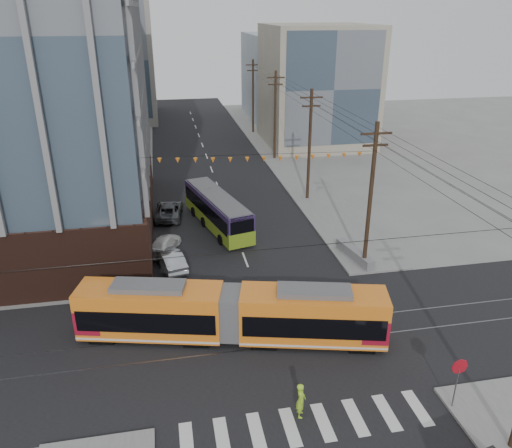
% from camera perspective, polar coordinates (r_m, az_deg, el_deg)
% --- Properties ---
extents(ground, '(160.00, 160.00, 0.00)m').
position_cam_1_polar(ground, '(27.35, 3.99, -17.52)').
color(ground, slate).
extents(bg_bldg_nw_near, '(18.00, 16.00, 18.00)m').
position_cam_1_polar(bg_bldg_nw_near, '(73.31, -20.44, 15.05)').
color(bg_bldg_nw_near, '#8C99A5').
rests_on(bg_bldg_nw_near, ground).
extents(bg_bldg_ne_near, '(14.00, 14.00, 16.00)m').
position_cam_1_polar(bg_bldg_ne_near, '(71.95, 6.98, 15.35)').
color(bg_bldg_ne_near, gray).
rests_on(bg_bldg_ne_near, ground).
extents(bg_bldg_nw_far, '(16.00, 18.00, 20.00)m').
position_cam_1_polar(bg_bldg_nw_far, '(92.60, -16.84, 17.59)').
color(bg_bldg_nw_far, gray).
rests_on(bg_bldg_nw_far, ground).
extents(bg_bldg_ne_far, '(16.00, 16.00, 14.00)m').
position_cam_1_polar(bg_bldg_ne_far, '(91.67, 4.31, 16.53)').
color(bg_bldg_ne_far, '#8C99A5').
rests_on(bg_bldg_ne_far, ground).
extents(utility_pole_far, '(0.30, 0.30, 11.00)m').
position_cam_1_polar(utility_pole_far, '(78.19, -0.34, 14.30)').
color(utility_pole_far, black).
rests_on(utility_pole_far, ground).
extents(streetcar, '(17.79, 6.74, 3.41)m').
position_cam_1_polar(streetcar, '(29.25, -2.86, -10.22)').
color(streetcar, orange).
rests_on(streetcar, ground).
extents(city_bus, '(5.01, 11.08, 3.07)m').
position_cam_1_polar(city_bus, '(44.08, -4.45, 1.56)').
color(city_bus, '#32224C').
rests_on(city_bus, ground).
extents(parked_car_silver, '(2.49, 4.57, 1.43)m').
position_cam_1_polar(parked_car_silver, '(37.75, -9.73, -4.02)').
color(parked_car_silver, '#A4ABB0').
rests_on(parked_car_silver, ground).
extents(parked_car_white, '(3.15, 4.57, 1.23)m').
position_cam_1_polar(parked_car_white, '(40.45, -10.42, -2.29)').
color(parked_car_white, silver).
rests_on(parked_car_white, ground).
extents(parked_car_grey, '(2.94, 5.38, 1.43)m').
position_cam_1_polar(parked_car_grey, '(46.92, -9.94, 1.57)').
color(parked_car_grey, '#4A4E54').
rests_on(parked_car_grey, ground).
extents(pedestrian, '(0.61, 0.77, 1.86)m').
position_cam_1_polar(pedestrian, '(25.01, 5.15, -19.42)').
color(pedestrian, '#A3DC2A').
rests_on(pedestrian, ground).
extents(stop_sign, '(0.83, 0.83, 2.73)m').
position_cam_1_polar(stop_sign, '(26.73, 21.88, -16.80)').
color(stop_sign, '#A80C19').
rests_on(stop_sign, ground).
extents(jersey_barrier, '(1.82, 4.55, 0.89)m').
position_cam_1_polar(jersey_barrier, '(39.26, 11.21, -3.46)').
color(jersey_barrier, gray).
rests_on(jersey_barrier, ground).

